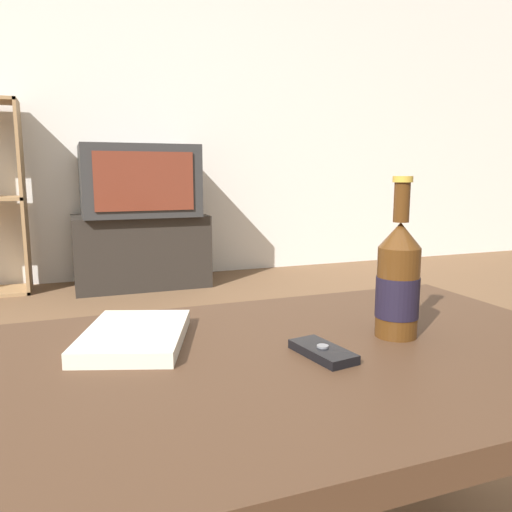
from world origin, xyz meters
The scene contains 7 objects.
back_wall centered at (0.00, 3.02, 1.30)m, with size 8.00×0.05×2.60m.
coffee_table centered at (0.00, 0.00, 0.40)m, with size 1.09×0.64×0.48m.
tv_stand centered at (0.16, 2.71, 0.24)m, with size 0.86×0.47×0.48m.
television centered at (0.16, 2.71, 0.71)m, with size 0.73×0.58×0.46m.
beer_bottle centered at (0.22, 0.01, 0.58)m, with size 0.07×0.07×0.27m.
cell_phone centered at (0.06, -0.03, 0.49)m, with size 0.07×0.12×0.02m.
table_book centered at (-0.20, 0.13, 0.49)m, with size 0.22×0.26×0.02m.
Camera 1 is at (-0.29, -0.67, 0.75)m, focal length 35.00 mm.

